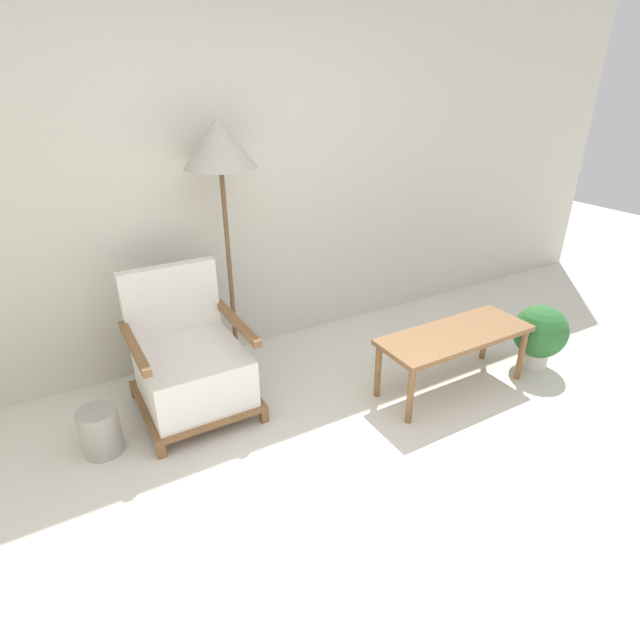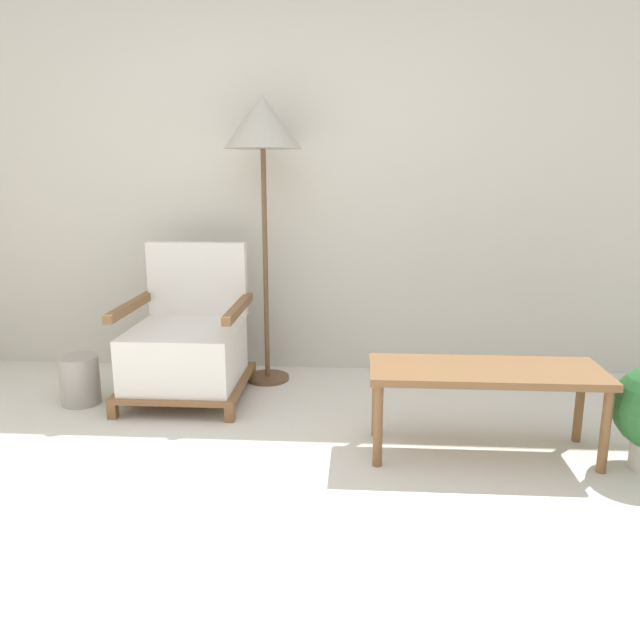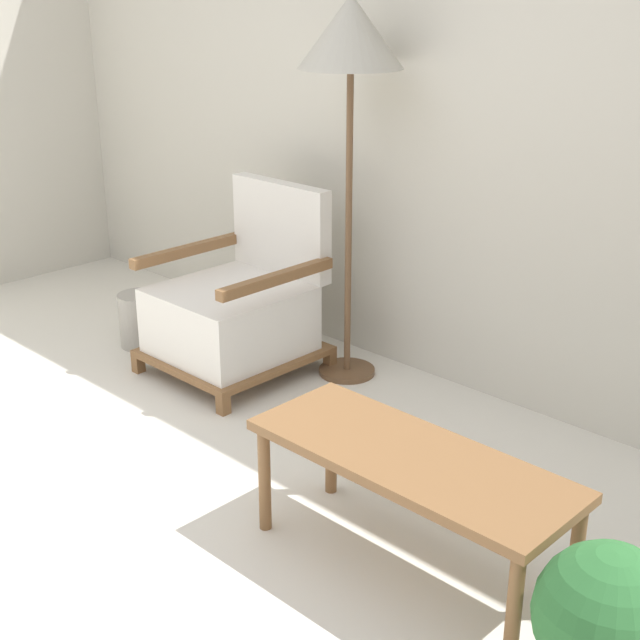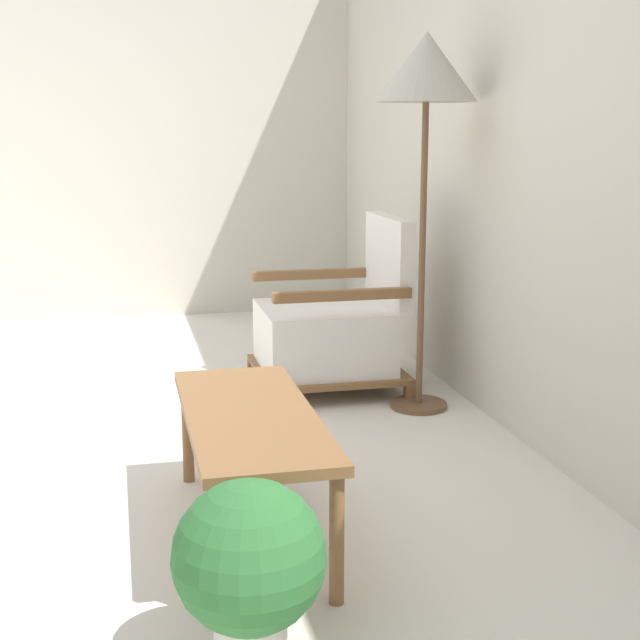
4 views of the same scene
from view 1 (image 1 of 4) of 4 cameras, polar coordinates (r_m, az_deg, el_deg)
The scene contains 7 objects.
ground_plane at distance 2.69m, azimuth 10.49°, elevation -22.24°, with size 14.00×14.00×0.00m, color silver.
wall_back at distance 3.72m, azimuth -10.15°, elevation 15.85°, with size 8.00×0.06×2.70m.
armchair at distance 3.33m, azimuth -14.54°, elevation -5.03°, with size 0.70×0.75×0.90m.
floor_lamp at distance 3.34m, azimuth -11.39°, elevation 18.27°, with size 0.47×0.47×1.78m.
coffee_table at distance 3.51m, azimuth 15.16°, elevation -2.17°, with size 1.10×0.42×0.43m.
vase at distance 3.22m, azimuth -23.78°, elevation -11.55°, with size 0.23×0.23×0.29m, color #9E998E.
potted_plant at distance 4.02m, azimuth 23.81°, elevation -1.42°, with size 0.39×0.39×0.50m.
Camera 1 is at (-1.27, -1.28, 2.00)m, focal length 28.00 mm.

